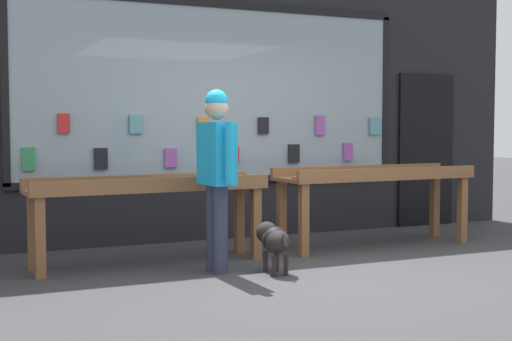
{
  "coord_description": "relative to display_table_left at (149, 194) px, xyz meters",
  "views": [
    {
      "loc": [
        -3.28,
        -5.76,
        1.37
      ],
      "look_at": [
        -0.26,
        0.9,
        0.92
      ],
      "focal_mm": 50.0,
      "sensor_mm": 36.0,
      "label": 1
    }
  ],
  "objects": [
    {
      "name": "display_table_right",
      "position": [
        2.68,
        -0.0,
        0.03
      ],
      "size": [
        2.4,
        0.73,
        0.92
      ],
      "color": "brown",
      "rests_on": "ground_plane"
    },
    {
      "name": "ground_plane",
      "position": [
        1.34,
        -1.1,
        -0.7
      ],
      "size": [
        40.0,
        40.0,
        0.0
      ],
      "primitive_type": "plane",
      "color": "#38383A"
    },
    {
      "name": "display_table_left",
      "position": [
        0.0,
        0.0,
        0.0
      ],
      "size": [
        2.4,
        0.65,
        0.88
      ],
      "color": "brown",
      "rests_on": "ground_plane"
    },
    {
      "name": "person_browsing",
      "position": [
        0.49,
        -0.62,
        0.31
      ],
      "size": [
        0.24,
        0.68,
        1.72
      ],
      "rotation": [
        0.0,
        0.0,
        1.61
      ],
      "color": "#2D334C",
      "rests_on": "ground_plane"
    },
    {
      "name": "shopfront_facade",
      "position": [
        1.36,
        1.29,
        1.18
      ],
      "size": [
        8.42,
        0.29,
        3.8
      ],
      "color": "black",
      "rests_on": "ground_plane"
    },
    {
      "name": "small_dog",
      "position": [
        0.96,
        -0.89,
        -0.39
      ],
      "size": [
        0.26,
        0.6,
        0.46
      ],
      "rotation": [
        0.0,
        0.0,
        1.5
      ],
      "color": "black",
      "rests_on": "ground_plane"
    }
  ]
}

